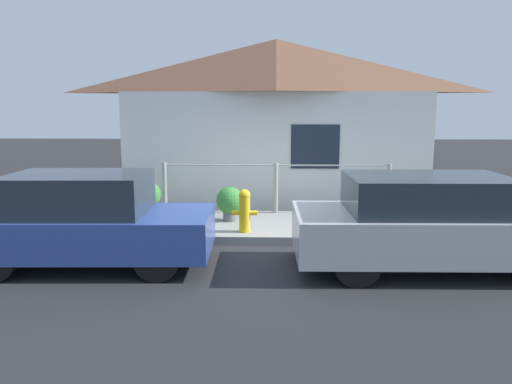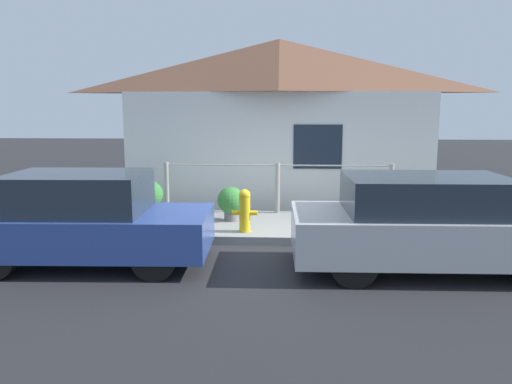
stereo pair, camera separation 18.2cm
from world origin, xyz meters
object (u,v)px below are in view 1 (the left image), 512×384
Objects in this scene: potted_plant_near_hydrant at (230,202)px; potted_plant_by_fence at (147,195)px; potted_plant_corner at (391,201)px; car_left at (87,221)px; car_right at (434,223)px; fire_hydrant at (245,210)px.

potted_plant_by_fence is (-1.83, 0.67, 0.01)m from potted_plant_near_hydrant.
potted_plant_corner is at bearing 11.53° from potted_plant_near_hydrant.
potted_plant_by_fence is at bearing 85.98° from car_left.
potted_plant_near_hydrant reaches higher than potted_plant_corner.
car_left is at bearing 178.97° from car_right.
potted_plant_by_fence reaches higher than potted_plant_near_hydrant.
potted_plant_by_fence is at bearing -179.79° from potted_plant_corner.
potted_plant_by_fence is (-5.07, 3.16, -0.17)m from car_right.
fire_hydrant is at bearing -68.81° from potted_plant_near_hydrant.
potted_plant_corner is (5.19, 0.02, -0.11)m from potted_plant_by_fence.
fire_hydrant is 3.40m from potted_plant_corner.
fire_hydrant is at bearing 149.86° from car_right.
car_left reaches higher than fire_hydrant.
car_right is 5.35× the size of fire_hydrant.
fire_hydrant is at bearing -152.35° from potted_plant_corner.
potted_plant_corner is at bearing 0.21° from potted_plant_by_fence.
car_left is 2.80m from fire_hydrant.
car_left is at bearing -91.99° from potted_plant_by_fence.
fire_hydrant reaches higher than potted_plant_by_fence.
potted_plant_by_fence is 5.19m from potted_plant_corner.
car_right is (5.18, 0.00, 0.01)m from car_left.
car_left is 0.88× the size of car_right.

